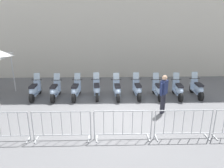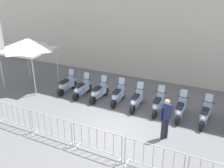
% 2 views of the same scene
% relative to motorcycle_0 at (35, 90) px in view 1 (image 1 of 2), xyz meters
% --- Properties ---
extents(ground_plane, '(120.00, 120.00, 0.00)m').
position_rel_motorcycle_0_xyz_m(ground_plane, '(4.08, -2.72, -0.45)').
color(ground_plane, slate).
extents(motorcycle_0, '(0.56, 1.73, 1.24)m').
position_rel_motorcycle_0_xyz_m(motorcycle_0, '(0.00, 0.00, 0.00)').
color(motorcycle_0, black).
rests_on(motorcycle_0, ground).
extents(motorcycle_1, '(0.57, 1.73, 1.24)m').
position_rel_motorcycle_0_xyz_m(motorcycle_1, '(1.06, -0.17, 0.00)').
color(motorcycle_1, black).
rests_on(motorcycle_1, ground).
extents(motorcycle_2, '(0.63, 1.72, 1.24)m').
position_rel_motorcycle_0_xyz_m(motorcycle_2, '(2.13, -0.24, 0.00)').
color(motorcycle_2, black).
rests_on(motorcycle_2, ground).
extents(motorcycle_3, '(0.56, 1.72, 1.24)m').
position_rel_motorcycle_0_xyz_m(motorcycle_3, '(3.22, -0.23, 0.00)').
color(motorcycle_3, black).
rests_on(motorcycle_3, ground).
extents(motorcycle_4, '(0.56, 1.72, 1.24)m').
position_rel_motorcycle_0_xyz_m(motorcycle_4, '(4.28, -0.45, 0.00)').
color(motorcycle_4, black).
rests_on(motorcycle_4, ground).
extents(motorcycle_5, '(0.56, 1.72, 1.24)m').
position_rel_motorcycle_0_xyz_m(motorcycle_5, '(5.35, -0.49, 0.00)').
color(motorcycle_5, black).
rests_on(motorcycle_5, ground).
extents(motorcycle_6, '(0.56, 1.73, 1.24)m').
position_rel_motorcycle_0_xyz_m(motorcycle_6, '(6.42, -0.66, 0.00)').
color(motorcycle_6, black).
rests_on(motorcycle_6, ground).
extents(motorcycle_7, '(0.62, 1.72, 1.24)m').
position_rel_motorcycle_0_xyz_m(motorcycle_7, '(7.48, -0.75, 0.00)').
color(motorcycle_7, black).
rests_on(motorcycle_7, ground).
extents(motorcycle_8, '(0.60, 1.72, 1.24)m').
position_rel_motorcycle_0_xyz_m(motorcycle_8, '(8.56, -0.72, 0.00)').
color(motorcycle_8, black).
rests_on(motorcycle_8, ground).
extents(barrier_segment_0, '(1.98, 0.60, 1.07)m').
position_rel_motorcycle_0_xyz_m(barrier_segment_0, '(-0.20, -3.97, 0.07)').
color(barrier_segment_0, '#B2B5B7').
rests_on(barrier_segment_0, ground).
extents(barrier_segment_1, '(1.98, 0.60, 1.07)m').
position_rel_motorcycle_0_xyz_m(barrier_segment_1, '(1.87, -4.15, 0.07)').
color(barrier_segment_1, '#B2B5B7').
rests_on(barrier_segment_1, ground).
extents(barrier_segment_2, '(1.98, 0.60, 1.07)m').
position_rel_motorcycle_0_xyz_m(barrier_segment_2, '(3.94, -4.33, 0.07)').
color(barrier_segment_2, '#B2B5B7').
rests_on(barrier_segment_2, ground).
extents(barrier_segment_3, '(1.98, 0.60, 1.07)m').
position_rel_motorcycle_0_xyz_m(barrier_segment_3, '(6.00, -4.51, 0.07)').
color(barrier_segment_3, '#B2B5B7').
rests_on(barrier_segment_3, ground).
extents(officer_near_row_end, '(0.42, 0.41, 1.73)m').
position_rel_motorcycle_0_xyz_m(officer_near_row_end, '(6.03, -2.46, 0.53)').
color(officer_near_row_end, '#23232D').
rests_on(officer_near_row_end, ground).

